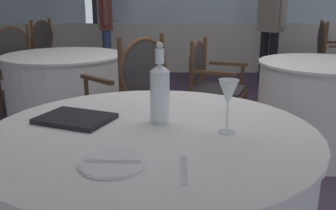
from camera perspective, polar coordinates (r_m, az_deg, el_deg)
name	(u,v)px	position (r m, az deg, el deg)	size (l,w,h in m)	color
ground_plane	(195,159)	(3.09, 4.17, -8.21)	(13.19, 13.19, 0.00)	#47384C
window_wall_far	(183,10)	(6.63, 2.34, 14.26)	(9.69, 0.14, 2.68)	silver
side_plate	(113,163)	(1.17, -8.42, -8.79)	(0.21, 0.21, 0.01)	white
butter_knife	(113,162)	(1.17, -8.43, -8.56)	(0.17, 0.02, 0.00)	silver
dinner_fork	(184,170)	(1.12, 2.48, -9.83)	(0.18, 0.02, 0.00)	silver
water_bottle	(160,91)	(1.51, -1.26, 2.18)	(0.08, 0.08, 0.33)	white
wine_glass	(228,94)	(1.40, 9.20, 1.65)	(0.08, 0.08, 0.21)	white
menu_book	(75,119)	(1.60, -13.99, -2.02)	(0.29, 0.21, 0.02)	black
background_table_0	(66,94)	(3.68, -15.26, 1.57)	(1.11, 1.11, 0.77)	white
dining_chair_0_0	(18,63)	(4.51, -21.90, 6.00)	(0.66, 0.66, 0.98)	brown
dining_chair_0_1	(133,90)	(2.84, -5.30, 2.22)	(0.66, 0.66, 1.01)	brown
background_table_1	(319,107)	(3.37, 22.14, -0.35)	(1.04, 1.04, 0.77)	white
dining_chair_1_1	(210,82)	(3.44, 6.48, 3.57)	(0.59, 0.63, 0.91)	brown
dining_chair_2_1	(330,53)	(5.46, 23.50, 7.37)	(0.54, 0.60, 0.99)	brown
dining_chair_3_1	(37,50)	(5.60, -19.45, 7.99)	(0.58, 0.62, 1.00)	brown
diner_person_0	(271,23)	(5.84, 15.43, 12.01)	(0.37, 0.46, 1.62)	black
diner_person_1	(106,21)	(5.93, -9.47, 12.60)	(0.25, 0.53, 1.65)	#334770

